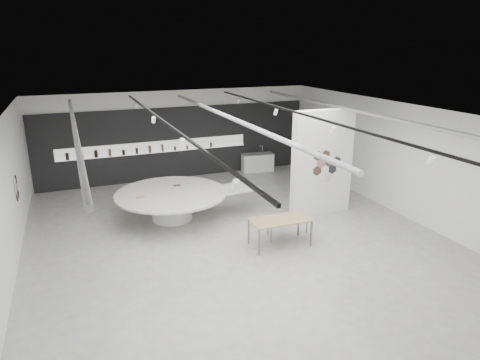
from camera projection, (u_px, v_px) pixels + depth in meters
name	position (u px, v px, depth m)	size (l,w,h in m)	color
room	(234.00, 174.00, 12.23)	(12.02, 14.02, 3.82)	#A9A99F
back_wall_display	(176.00, 143.00, 18.53)	(11.80, 0.27, 3.10)	black
partition_column	(322.00, 163.00, 14.48)	(2.20, 0.38, 3.60)	white
display_island	(174.00, 201.00, 14.30)	(4.99, 4.04, 0.95)	white
sample_table_wood	(280.00, 221.00, 12.36)	(1.75, 0.90, 0.81)	#A67F55
sample_table_stone	(290.00, 219.00, 12.87)	(1.42, 0.99, 0.67)	gray
kitchen_counter	(258.00, 162.00, 19.80)	(1.53, 0.75, 1.16)	white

